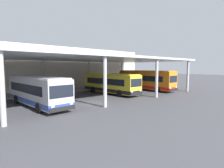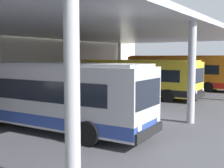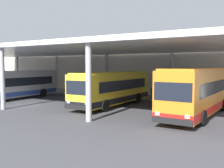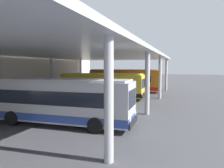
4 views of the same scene
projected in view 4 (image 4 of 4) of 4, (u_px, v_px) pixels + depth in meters
ground_plane at (119, 112)px, 18.23m from camera, size 200.00×200.00×0.00m
platform_kerb at (14, 103)px, 22.10m from camera, size 42.00×4.50×0.18m
canopy_shelter at (63, 53)px, 19.61m from camera, size 40.00×17.00×5.55m
bus_nearest_bay at (58, 101)px, 14.32m from camera, size 3.06×10.64×3.17m
bus_second_bay at (102, 85)px, 25.95m from camera, size 2.85×10.57×3.17m
bus_middle_bay at (124, 80)px, 33.31m from camera, size 2.80×11.35×3.57m
bench_waiting at (68, 88)px, 32.40m from camera, size 1.80×0.45×0.92m
trash_bin at (53, 90)px, 29.23m from camera, size 0.52×0.52×0.98m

